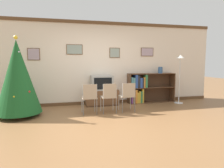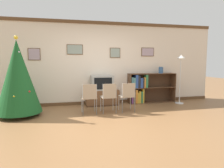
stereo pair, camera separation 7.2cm
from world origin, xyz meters
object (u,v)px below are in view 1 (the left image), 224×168
object	(u,v)px
tv_console	(102,98)
bookshelf	(143,88)
folding_chair_right	(128,95)
vase	(160,70)
folding_chair_left	(89,97)
television	(102,83)
standing_lamp	(180,66)
christmas_tree	(18,77)
folding_chair_center	(109,96)

from	to	relation	value
tv_console	bookshelf	bearing A→B (deg)	1.91
folding_chair_right	vase	bearing A→B (deg)	33.87
tv_console	folding_chair_left	bearing A→B (deg)	-117.70
television	standing_lamp	bearing A→B (deg)	-7.60
folding_chair_left	bookshelf	distance (m)	2.26
folding_chair_left	vase	world-z (taller)	vase
christmas_tree	vase	xyz separation A→B (m)	(4.37, 0.78, 0.10)
folding_chair_center	folding_chair_right	size ratio (longest dim) A/B	1.00
folding_chair_center	standing_lamp	xyz separation A→B (m)	(2.59, 0.67, 0.78)
folding_chair_left	christmas_tree	bearing A→B (deg)	172.35
bookshelf	tv_console	bearing A→B (deg)	-178.09
folding_chair_center	vase	bearing A→B (deg)	26.39
folding_chair_right	standing_lamp	size ratio (longest dim) A/B	0.50
folding_chair_left	vase	bearing A→B (deg)	21.49
standing_lamp	folding_chair_right	bearing A→B (deg)	-161.87
tv_console	folding_chair_center	bearing A→B (deg)	-90.00
tv_console	bookshelf	world-z (taller)	bookshelf
christmas_tree	television	xyz separation A→B (m)	(2.31, 0.78, -0.29)
folding_chair_center	standing_lamp	distance (m)	2.78
folding_chair_center	folding_chair_right	distance (m)	0.54
folding_chair_left	vase	xyz separation A→B (m)	(2.59, 1.02, 0.65)
bookshelf	vase	world-z (taller)	vase
christmas_tree	vase	world-z (taller)	christmas_tree
tv_console	television	bearing A→B (deg)	-90.00
folding_chair_right	television	bearing A→B (deg)	117.76
folding_chair_center	bookshelf	world-z (taller)	bookshelf
vase	standing_lamp	bearing A→B (deg)	-33.11
christmas_tree	folding_chair_right	xyz separation A→B (m)	(2.85, -0.24, -0.55)
folding_chair_left	folding_chair_center	bearing A→B (deg)	0.00
christmas_tree	television	world-z (taller)	christmas_tree
christmas_tree	bookshelf	world-z (taller)	christmas_tree
television	folding_chair_center	size ratio (longest dim) A/B	0.84
tv_console	folding_chair_center	xyz separation A→B (m)	(0.00, -1.02, 0.22)
tv_console	bookshelf	distance (m)	1.48
folding_chair_right	standing_lamp	bearing A→B (deg)	18.13
folding_chair_left	standing_lamp	world-z (taller)	standing_lamp
bookshelf	vase	size ratio (longest dim) A/B	7.42
television	vase	bearing A→B (deg)	0.07
christmas_tree	folding_chair_right	distance (m)	2.91
television	folding_chair_center	world-z (taller)	television
television	tv_console	bearing A→B (deg)	90.00
bookshelf	vase	xyz separation A→B (m)	(0.60, -0.05, 0.61)
bookshelf	vase	bearing A→B (deg)	-4.65
folding_chair_left	folding_chair_right	distance (m)	1.07
vase	standing_lamp	size ratio (longest dim) A/B	0.14
christmas_tree	tv_console	xyz separation A→B (m)	(2.31, 0.78, -0.77)
folding_chair_right	vase	xyz separation A→B (m)	(1.52, 1.02, 0.65)
christmas_tree	folding_chair_right	world-z (taller)	christmas_tree
standing_lamp	bookshelf	bearing A→B (deg)	160.71
standing_lamp	christmas_tree	bearing A→B (deg)	-174.95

